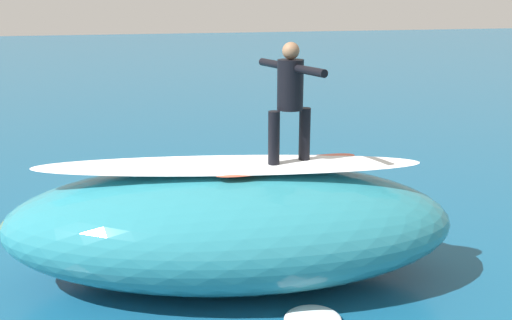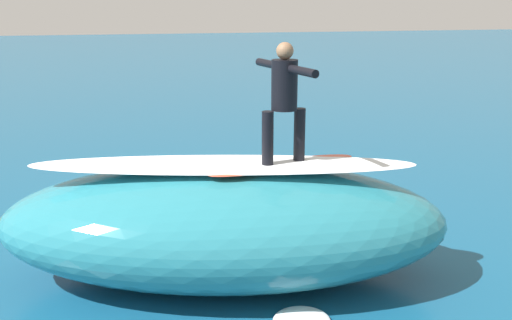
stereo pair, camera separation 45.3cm
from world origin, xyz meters
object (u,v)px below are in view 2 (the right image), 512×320
Objects in this scene: surfboard_paddling at (237,199)px; surfer_paddling at (232,189)px; surfboard_riding at (283,165)px; surfer_riding at (284,94)px.

surfboard_paddling is 0.22m from surfer_paddling.
surfer_riding is (-0.00, -0.00, 1.00)m from surfboard_riding.
surfer_paddling is at bearing -101.66° from surfer_riding.
surfer_paddling is (0.08, -0.10, 0.17)m from surfboard_paddling.
surfboard_riding is 3.82m from surfboard_paddling.
surfer_riding reaches higher than surfboard_riding.
surfer_riding is 4.35m from surfboard_paddling.
surfer_paddling reaches higher than surfboard_paddling.
surfer_riding is 4.34m from surfer_paddling.
surfboard_riding is 1.38× the size of surfer_riding.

